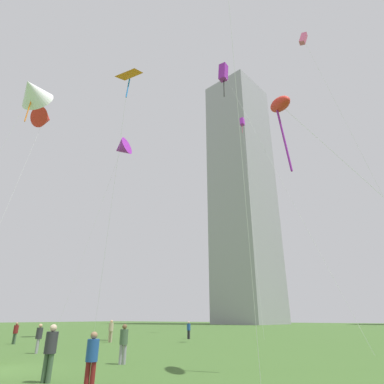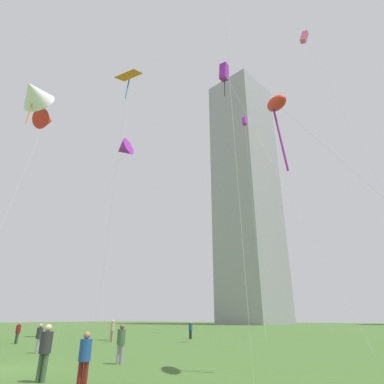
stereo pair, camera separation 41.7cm
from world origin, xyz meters
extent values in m
cylinder|color=#3F593F|center=(4.26, -0.13, 0.43)|extent=(0.16, 0.16, 0.87)
cylinder|color=#3F593F|center=(4.09, -0.19, 0.43)|extent=(0.16, 0.16, 0.87)
cylinder|color=#2D2D33|center=(4.18, -0.16, 1.21)|extent=(0.40, 0.40, 0.69)
sphere|color=beige|center=(4.18, -0.16, 1.67)|extent=(0.24, 0.24, 0.24)
cylinder|color=gray|center=(-4.83, 4.93, 0.40)|extent=(0.15, 0.15, 0.80)
cylinder|color=gray|center=(-4.71, 4.82, 0.40)|extent=(0.15, 0.15, 0.80)
cylinder|color=#2D2D33|center=(-4.77, 4.87, 1.12)|extent=(0.37, 0.37, 0.63)
sphere|color=tan|center=(-4.77, 4.87, 1.54)|extent=(0.22, 0.22, 0.22)
cylinder|color=tan|center=(-8.06, 13.74, 0.44)|extent=(0.17, 0.17, 0.88)
cylinder|color=tan|center=(-8.23, 13.68, 0.44)|extent=(0.17, 0.17, 0.88)
cylinder|color=tan|center=(-8.15, 13.71, 1.23)|extent=(0.40, 0.40, 0.70)
sphere|color=tan|center=(-8.15, 13.71, 1.70)|extent=(0.24, 0.24, 0.24)
cylinder|color=#2D2D33|center=(-5.25, 21.46, 0.40)|extent=(0.15, 0.15, 0.80)
cylinder|color=#2D2D33|center=(-5.08, 21.46, 0.40)|extent=(0.15, 0.15, 0.80)
cylinder|color=#1E478C|center=(-5.17, 21.46, 1.12)|extent=(0.37, 0.37, 0.64)
sphere|color=tan|center=(-5.17, 21.46, 1.55)|extent=(0.22, 0.22, 0.22)
cylinder|color=maroon|center=(6.36, -0.27, 0.39)|extent=(0.15, 0.15, 0.78)
cylinder|color=maroon|center=(6.49, -0.17, 0.39)|extent=(0.15, 0.15, 0.78)
cylinder|color=#1E478C|center=(6.43, -0.22, 1.09)|extent=(0.36, 0.36, 0.62)
sphere|color=#997051|center=(6.43, -0.22, 1.50)|extent=(0.21, 0.21, 0.21)
cylinder|color=#3F593F|center=(-13.17, 7.85, 0.40)|extent=(0.15, 0.15, 0.80)
cylinder|color=#3F593F|center=(-13.01, 7.91, 0.40)|extent=(0.15, 0.15, 0.80)
cylinder|color=maroon|center=(-13.09, 7.88, 1.11)|extent=(0.37, 0.37, 0.63)
sphere|color=#997051|center=(-13.09, 7.88, 1.54)|extent=(0.22, 0.22, 0.22)
cylinder|color=gray|center=(3.06, 4.48, 0.42)|extent=(0.16, 0.16, 0.83)
cylinder|color=gray|center=(2.92, 4.37, 0.42)|extent=(0.16, 0.16, 0.83)
cylinder|color=#3F593F|center=(2.99, 4.43, 1.16)|extent=(0.38, 0.38, 0.66)
sphere|color=brown|center=(2.99, 4.43, 1.60)|extent=(0.23, 0.23, 0.23)
cone|color=white|center=(-10.75, 3.93, 21.60)|extent=(4.03, 4.04, 3.51)
cylinder|color=orange|center=(-10.75, 3.93, 19.74)|extent=(0.24, 0.35, 3.12)
cylinder|color=silver|center=(6.85, 16.96, 14.37)|extent=(10.69, 3.71, 28.74)
cube|color=purple|center=(1.51, 18.80, 28.73)|extent=(0.98, 0.83, 2.13)
cylinder|color=black|center=(1.51, 18.80, 26.73)|extent=(0.33, 0.67, 3.37)
cylinder|color=silver|center=(10.70, 1.84, 14.47)|extent=(0.73, 2.73, 28.94)
cylinder|color=silver|center=(-11.41, 4.34, 10.67)|extent=(4.05, 5.03, 21.34)
cone|color=red|center=(-13.43, 6.85, 21.33)|extent=(2.71, 2.71, 2.59)
cylinder|color=silver|center=(-4.16, 8.96, 10.43)|extent=(6.09, 4.20, 20.86)
pyramid|color=orange|center=(-1.13, 6.85, 20.89)|extent=(1.81, 2.15, 1.30)
cylinder|color=blue|center=(-1.12, 6.87, 19.47)|extent=(0.24, 0.42, 2.16)
ellipsoid|color=red|center=(11.23, 5.88, 11.90)|extent=(1.96, 2.30, 1.62)
cylinder|color=purple|center=(11.23, 5.88, 9.89)|extent=(0.41, 0.17, 3.42)
cylinder|color=silver|center=(13.57, 25.24, 15.39)|extent=(6.48, 7.93, 30.79)
cube|color=#E5598C|center=(10.34, 21.28, 30.79)|extent=(0.95, 0.81, 1.57)
cylinder|color=silver|center=(-15.07, 15.70, 11.26)|extent=(4.14, 3.08, 22.52)
cone|color=purple|center=(-13.01, 17.23, 22.51)|extent=(2.79, 2.85, 2.75)
cylinder|color=silver|center=(-1.19, 30.20, 16.35)|extent=(4.61, 8.78, 32.71)
cube|color=purple|center=(-3.48, 34.58, 32.71)|extent=(0.78, 0.96, 1.70)
cylinder|color=#E5598C|center=(-3.48, 34.58, 31.49)|extent=(0.37, 0.26, 1.83)
cube|color=#939399|center=(-31.84, 94.86, 46.47)|extent=(20.60, 22.35, 92.93)
camera|label=1|loc=(14.96, -7.32, 2.01)|focal=29.55mm
camera|label=2|loc=(15.30, -7.08, 2.01)|focal=29.55mm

